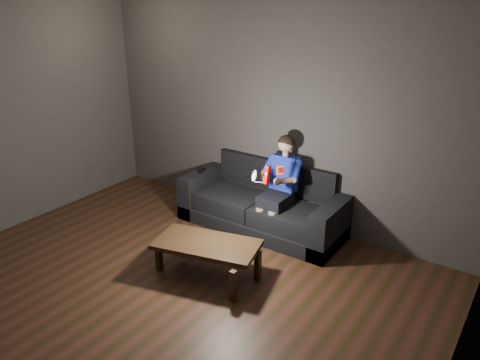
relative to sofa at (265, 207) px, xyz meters
The scene contains 9 objects.
floor 2.22m from the sofa, 91.69° to the right, with size 5.00×5.00×0.00m, color black.
back_wall 1.14m from the sofa, 102.46° to the left, with size 5.00×0.04×2.70m, color #383431.
right_wall 3.46m from the sofa, 42.16° to the right, with size 0.04×5.00×2.70m, color #383431.
sofa is the anchor object (origin of this frame).
child 0.50m from the sofa, 11.70° to the right, with size 0.46×0.57×1.13m.
wii_remote_red 0.87m from the sofa, 56.82° to the right, with size 0.06×0.08×0.20m.
nunchuk_white 0.78m from the sofa, 72.27° to the right, with size 0.07×0.09×0.14m.
wii_remote_black 0.97m from the sofa, behind, with size 0.09×0.17×0.03m.
coffee_table 1.26m from the sofa, 85.60° to the right, with size 1.14×0.76×0.38m.
Camera 1 is at (2.76, -2.24, 2.72)m, focal length 35.00 mm.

